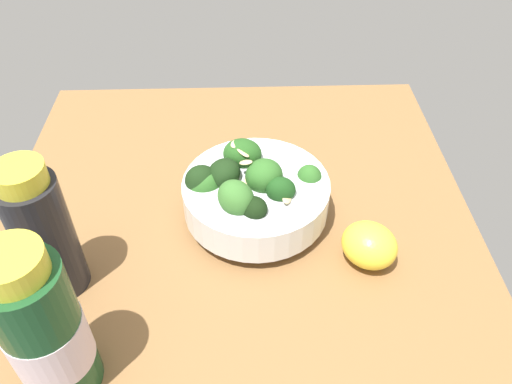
{
  "coord_description": "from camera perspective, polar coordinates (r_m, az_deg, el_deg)",
  "views": [
    {
      "loc": [
        -0.82,
        45.15,
        44.86
      ],
      "look_at": [
        -2.31,
        1.08,
        4.0
      ],
      "focal_mm": 35.96,
      "sensor_mm": 36.0,
      "label": 1
    }
  ],
  "objects": [
    {
      "name": "lemon_wedge",
      "position": [
        0.58,
        12.49,
        -5.78
      ],
      "size": [
        8.43,
        8.38,
        4.85
      ],
      "primitive_type": "ellipsoid",
      "rotation": [
        0.0,
        0.0,
        5.55
      ],
      "color": "yellow",
      "rests_on": "ground_plane"
    },
    {
      "name": "bottle_tall",
      "position": [
        0.47,
        -22.47,
        -14.09
      ],
      "size": [
        6.65,
        6.65,
        17.41
      ],
      "color": "#194723",
      "rests_on": "ground_plane"
    },
    {
      "name": "ground_plane",
      "position": [
        0.65,
        -2.07,
        -3.33
      ],
      "size": [
        57.73,
        57.73,
        4.17
      ],
      "primitive_type": "cube",
      "color": "brown"
    },
    {
      "name": "bowl_of_broccoli",
      "position": [
        0.6,
        -0.35,
        -0.02
      ],
      "size": [
        17.87,
        17.19,
        9.33
      ],
      "color": "white",
      "rests_on": "ground_plane"
    },
    {
      "name": "bottle_short",
      "position": [
        0.55,
        -22.6,
        -4.21
      ],
      "size": [
        5.82,
        5.82,
        16.2
      ],
      "color": "black",
      "rests_on": "ground_plane"
    }
  ]
}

